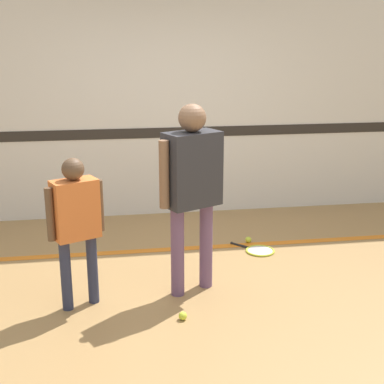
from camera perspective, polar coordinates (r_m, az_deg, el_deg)
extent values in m
plane|color=#A87F4C|center=(4.65, 0.24, -10.99)|extent=(16.00, 16.00, 0.00)
cube|color=silver|center=(6.46, -3.09, 11.43)|extent=(16.00, 0.06, 3.20)
cube|color=#2D2823|center=(6.50, -2.99, 6.34)|extent=(16.00, 0.01, 0.12)
cube|color=orange|center=(5.62, -1.52, -6.07)|extent=(14.40, 0.10, 0.01)
cylinder|color=#6B4C70|center=(4.52, -1.56, -6.43)|extent=(0.11, 0.11, 0.78)
cylinder|color=#6B4C70|center=(4.67, 1.50, -5.65)|extent=(0.11, 0.11, 0.78)
cube|color=#2D2D33|center=(4.38, 0.00, 2.45)|extent=(0.52, 0.42, 0.62)
sphere|color=brown|center=(4.30, 0.00, 7.92)|extent=(0.23, 0.23, 0.23)
cylinder|color=brown|center=(4.24, -2.99, 1.86)|extent=(0.08, 0.08, 0.55)
cylinder|color=brown|center=(4.53, 2.80, 2.79)|extent=(0.08, 0.08, 0.55)
cylinder|color=#2D334C|center=(4.43, -13.29, -8.63)|extent=(0.09, 0.09, 0.60)
cylinder|color=#2D334C|center=(4.50, -10.57, -8.05)|extent=(0.09, 0.09, 0.60)
cube|color=orange|center=(4.28, -12.33, -1.80)|extent=(0.40, 0.32, 0.47)
sphere|color=brown|center=(4.19, -12.59, 2.40)|extent=(0.17, 0.17, 0.17)
cylinder|color=brown|center=(4.21, -14.92, -2.33)|extent=(0.06, 0.06, 0.42)
cylinder|color=brown|center=(4.35, -9.81, -1.44)|extent=(0.06, 0.06, 0.42)
torus|color=#C6D838|center=(5.59, 7.28, -6.23)|extent=(0.42, 0.42, 0.02)
cylinder|color=silver|center=(5.59, 7.28, -6.23)|extent=(0.26, 0.26, 0.01)
cylinder|color=black|center=(5.70, 5.15, -5.69)|extent=(0.16, 0.17, 0.02)
sphere|color=black|center=(5.76, 4.26, -5.47)|extent=(0.03, 0.03, 0.03)
sphere|color=#CCE038|center=(4.28, -0.99, -13.07)|extent=(0.07, 0.07, 0.07)
sphere|color=#CCE038|center=(5.80, 6.03, -5.08)|extent=(0.07, 0.07, 0.07)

